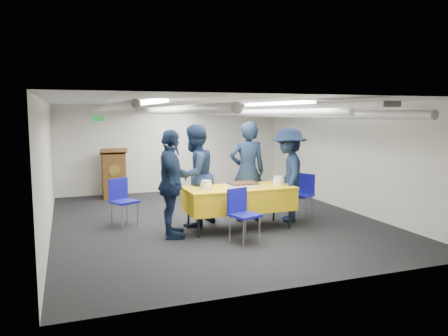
{
  "coord_description": "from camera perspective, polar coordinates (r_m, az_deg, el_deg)",
  "views": [
    {
      "loc": [
        -2.68,
        -7.93,
        2.08
      ],
      "look_at": [
        0.13,
        -0.2,
        1.05
      ],
      "focal_mm": 35.0,
      "sensor_mm": 36.0,
      "label": 1
    }
  ],
  "objects": [
    {
      "name": "room_shell",
      "position": [
        8.79,
        -1.56,
        5.39
      ],
      "size": [
        6.0,
        7.0,
        2.3
      ],
      "color": "beige",
      "rests_on": "ground"
    },
    {
      "name": "chair_near",
      "position": [
        7.12,
        2.26,
        -5.42
      ],
      "size": [
        0.53,
        0.53,
        0.87
      ],
      "color": "gray",
      "rests_on": "ground"
    },
    {
      "name": "chair_left",
      "position": [
        8.41,
        -13.23,
        -3.67
      ],
      "size": [
        0.56,
        0.56,
        0.87
      ],
      "color": "gray",
      "rests_on": "ground"
    },
    {
      "name": "plate_stack_right",
      "position": [
        8.11,
        7.14,
        -1.68
      ],
      "size": [
        0.2,
        0.2,
        0.16
      ],
      "color": "white",
      "rests_on": "serving_table"
    },
    {
      "name": "sailor_a",
      "position": [
        8.45,
        3.07,
        -0.46
      ],
      "size": [
        0.77,
        0.57,
        1.93
      ],
      "primitive_type": "imported",
      "rotation": [
        0.0,
        0.0,
        2.98
      ],
      "color": "black",
      "rests_on": "ground"
    },
    {
      "name": "ground",
      "position": [
        8.63,
        -1.25,
        -6.82
      ],
      "size": [
        7.0,
        7.0,
        0.0
      ],
      "primitive_type": "plane",
      "color": "black",
      "rests_on": "ground"
    },
    {
      "name": "chair_right",
      "position": [
        8.96,
        10.27,
        -2.93
      ],
      "size": [
        0.58,
        0.58,
        0.87
      ],
      "color": "gray",
      "rests_on": "ground"
    },
    {
      "name": "plate_stack_left",
      "position": [
        7.58,
        -2.33,
        -2.27
      ],
      "size": [
        0.2,
        0.2,
        0.16
      ],
      "color": "white",
      "rests_on": "serving_table"
    },
    {
      "name": "sheet_cake",
      "position": [
        7.81,
        2.44,
        -2.2
      ],
      "size": [
        0.52,
        0.41,
        0.09
      ],
      "color": "white",
      "rests_on": "serving_table"
    },
    {
      "name": "podium",
      "position": [
        11.13,
        -14.21,
        -0.65
      ],
      "size": [
        0.62,
        0.53,
        1.25
      ],
      "color": "brown",
      "rests_on": "ground"
    },
    {
      "name": "sailor_c",
      "position": [
        7.32,
        -6.95,
        -2.1
      ],
      "size": [
        0.63,
        1.13,
        1.82
      ],
      "primitive_type": "imported",
      "rotation": [
        0.0,
        0.0,
        1.39
      ],
      "color": "black",
      "rests_on": "ground"
    },
    {
      "name": "sailor_b",
      "position": [
        8.11,
        -3.86,
        -0.95
      ],
      "size": [
        1.16,
        1.1,
        1.88
      ],
      "primitive_type": "imported",
      "rotation": [
        0.0,
        0.0,
        3.73
      ],
      "color": "black",
      "rests_on": "ground"
    },
    {
      "name": "sailor_d",
      "position": [
        8.52,
        8.4,
        -0.83
      ],
      "size": [
        1.1,
        1.35,
        1.82
      ],
      "primitive_type": "imported",
      "rotation": [
        0.0,
        0.0,
        -1.99
      ],
      "color": "black",
      "rests_on": "ground"
    },
    {
      "name": "serving_table",
      "position": [
        7.89,
        1.98,
        -3.98
      ],
      "size": [
        1.96,
        0.89,
        0.77
      ],
      "color": "black",
      "rests_on": "ground"
    }
  ]
}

